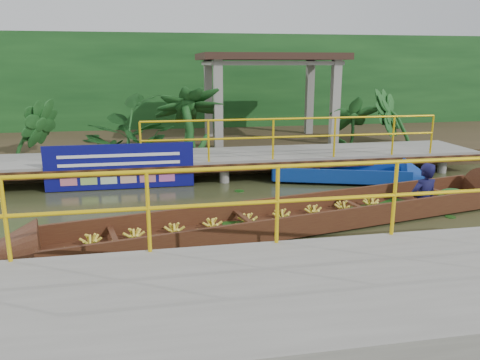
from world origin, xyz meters
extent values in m
plane|color=#30371B|center=(0.00, 0.00, 0.00)|extent=(80.00, 80.00, 0.00)
cube|color=#322A19|center=(0.00, 7.50, 0.23)|extent=(30.00, 8.00, 0.45)
cube|color=slate|center=(0.00, 3.50, 0.50)|extent=(16.00, 2.00, 0.15)
cube|color=black|center=(0.00, 2.50, 0.42)|extent=(16.00, 0.12, 0.18)
cylinder|color=yellow|center=(2.75, 2.55, 1.57)|extent=(7.50, 0.05, 0.05)
cylinder|color=yellow|center=(2.75, 2.55, 1.12)|extent=(7.50, 0.05, 0.05)
cylinder|color=yellow|center=(2.75, 2.55, 1.07)|extent=(0.05, 0.05, 1.00)
cylinder|color=slate|center=(-4.00, 2.70, 0.22)|extent=(0.24, 0.24, 0.55)
cylinder|color=slate|center=(-4.00, 4.30, 0.22)|extent=(0.24, 0.24, 0.55)
cylinder|color=slate|center=(-2.00, 2.70, 0.22)|extent=(0.24, 0.24, 0.55)
cylinder|color=slate|center=(-2.00, 4.30, 0.22)|extent=(0.24, 0.24, 0.55)
cylinder|color=slate|center=(0.00, 2.70, 0.22)|extent=(0.24, 0.24, 0.55)
cylinder|color=slate|center=(0.00, 4.30, 0.22)|extent=(0.24, 0.24, 0.55)
cylinder|color=slate|center=(2.00, 2.70, 0.22)|extent=(0.24, 0.24, 0.55)
cylinder|color=slate|center=(2.00, 4.30, 0.22)|extent=(0.24, 0.24, 0.55)
cylinder|color=slate|center=(4.00, 2.70, 0.22)|extent=(0.24, 0.24, 0.55)
cylinder|color=slate|center=(4.00, 4.30, 0.22)|extent=(0.24, 0.24, 0.55)
cylinder|color=slate|center=(6.00, 2.70, 0.22)|extent=(0.24, 0.24, 0.55)
cylinder|color=slate|center=(6.00, 4.30, 0.22)|extent=(0.24, 0.24, 0.55)
cylinder|color=slate|center=(0.00, 2.70, 0.22)|extent=(0.24, 0.24, 0.55)
cube|color=slate|center=(1.00, -4.20, 0.30)|extent=(18.00, 2.40, 0.70)
cylinder|color=yellow|center=(1.00, -3.05, 1.65)|extent=(10.00, 0.05, 0.05)
cylinder|color=yellow|center=(1.00, -3.05, 1.20)|extent=(10.00, 0.05, 0.05)
cylinder|color=yellow|center=(1.00, -3.05, 1.15)|extent=(0.05, 0.05, 1.00)
cube|color=slate|center=(1.20, 5.10, 1.60)|extent=(0.25, 0.25, 2.80)
cube|color=slate|center=(4.80, 5.10, 1.60)|extent=(0.25, 0.25, 2.80)
cube|color=slate|center=(1.20, 7.50, 1.60)|extent=(0.25, 0.25, 2.80)
cube|color=slate|center=(4.80, 7.50, 1.60)|extent=(0.25, 0.25, 2.80)
cube|color=slate|center=(3.00, 6.30, 2.90)|extent=(4.00, 2.60, 0.12)
cube|color=#321F19|center=(3.00, 6.30, 3.10)|extent=(4.40, 3.00, 0.20)
cube|color=#133D17|center=(0.00, 10.00, 2.00)|extent=(30.00, 0.80, 4.00)
cube|color=#3A190F|center=(1.94, -0.74, 0.07)|extent=(9.05, 2.98, 0.07)
cube|color=#3A190F|center=(1.82, -0.19, 0.23)|extent=(8.83, 1.94, 0.38)
cube|color=#3A190F|center=(2.06, -1.29, 0.23)|extent=(8.83, 1.94, 0.38)
ellipsoid|color=#133D17|center=(5.47, 0.01, 0.18)|extent=(0.72, 0.62, 0.29)
imported|color=#0E0E35|center=(4.69, -0.15, 0.94)|extent=(0.67, 0.50, 1.69)
cube|color=navy|center=(3.88, 2.28, 0.11)|extent=(3.45, 1.97, 0.11)
cube|color=navy|center=(4.03, 2.75, 0.24)|extent=(3.16, 1.09, 0.33)
cube|color=navy|center=(3.72, 1.81, 0.24)|extent=(3.16, 1.09, 0.33)
cube|color=navy|center=(2.31, 2.79, 0.24)|extent=(0.37, 0.96, 0.33)
cone|color=navy|center=(5.66, 1.69, 0.18)|extent=(0.92, 1.08, 0.92)
cube|color=black|center=(3.36, 2.45, 0.29)|extent=(0.41, 0.98, 0.06)
cube|color=#0C0D65|center=(-1.49, 2.48, 0.55)|extent=(3.41, 0.03, 1.07)
cube|color=white|center=(-1.49, 2.46, 0.82)|extent=(2.77, 0.01, 0.07)
cube|color=white|center=(-1.49, 2.46, 0.62)|extent=(2.77, 0.01, 0.07)
imported|color=#133D17|center=(-4.09, 5.30, 1.19)|extent=(1.19, 1.19, 1.49)
imported|color=#133D17|center=(-1.59, 5.30, 1.19)|extent=(1.19, 1.19, 1.49)
imported|color=#133D17|center=(0.41, 5.30, 1.19)|extent=(1.19, 1.19, 1.49)
imported|color=#133D17|center=(5.41, 5.30, 1.19)|extent=(1.19, 1.19, 1.49)
imported|color=#133D17|center=(6.91, 5.30, 1.19)|extent=(1.19, 1.19, 1.49)
camera|label=1|loc=(-0.70, -8.51, 2.88)|focal=35.00mm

